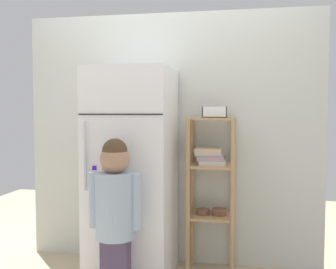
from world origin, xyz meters
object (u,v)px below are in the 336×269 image
Objects in this scene: child_standing at (115,205)px; fruit_bin at (215,112)px; refrigerator at (133,173)px; pantry_shelf_unit at (211,177)px.

child_standing is 1.09m from fruit_bin.
refrigerator is 1.30× the size of pantry_shelf_unit.
refrigerator is 0.62m from pantry_shelf_unit.
refrigerator is at bearing -164.31° from pantry_shelf_unit.
fruit_bin is (0.62, 0.67, 0.61)m from child_standing.
pantry_shelf_unit is (0.58, 0.65, 0.09)m from child_standing.
refrigerator is 0.81m from fruit_bin.
pantry_shelf_unit is at bearing -156.49° from fruit_bin.
child_standing is at bearing -131.88° from pantry_shelf_unit.
refrigerator is 8.63× the size of fruit_bin.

